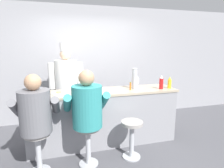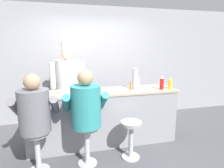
{
  "view_description": "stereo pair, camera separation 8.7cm",
  "coord_description": "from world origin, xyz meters",
  "px_view_note": "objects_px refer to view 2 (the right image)",
  "views": [
    {
      "loc": [
        -0.73,
        -2.87,
        1.77
      ],
      "look_at": [
        0.14,
        0.28,
        1.11
      ],
      "focal_mm": 30.0,
      "sensor_mm": 36.0,
      "label": 1
    },
    {
      "loc": [
        -0.64,
        -2.89,
        1.77
      ],
      "look_at": [
        0.14,
        0.28,
        1.11
      ],
      "focal_mm": 30.0,
      "sensor_mm": 36.0,
      "label": 2
    }
  ],
  "objects_px": {
    "mustard_bottle_yellow": "(170,83)",
    "cook_in_whites_near": "(68,82)",
    "diner_seated_grey": "(35,113)",
    "water_pitcher_clear": "(136,82)",
    "ketchup_bottle_red": "(162,83)",
    "hot_sauce_bottle_orange": "(130,86)",
    "breakfast_plate": "(59,93)",
    "coffee_mug_blue": "(95,88)",
    "cereal_bowl": "(45,96)",
    "empty_stool_round": "(131,134)",
    "diner_seated_teal": "(86,108)",
    "cup_stack_steel": "(135,79)"
  },
  "relations": [
    {
      "from": "coffee_mug_blue",
      "to": "cook_in_whites_near",
      "type": "distance_m",
      "value": 0.93
    },
    {
      "from": "cook_in_whites_near",
      "to": "cup_stack_steel",
      "type": "bearing_deg",
      "value": -35.29
    },
    {
      "from": "mustard_bottle_yellow",
      "to": "hot_sauce_bottle_orange",
      "type": "distance_m",
      "value": 0.76
    },
    {
      "from": "cook_in_whites_near",
      "to": "breakfast_plate",
      "type": "bearing_deg",
      "value": -99.84
    },
    {
      "from": "coffee_mug_blue",
      "to": "cereal_bowl",
      "type": "bearing_deg",
      "value": -162.01
    },
    {
      "from": "ketchup_bottle_red",
      "to": "cup_stack_steel",
      "type": "relative_size",
      "value": 0.67
    },
    {
      "from": "ketchup_bottle_red",
      "to": "hot_sauce_bottle_orange",
      "type": "distance_m",
      "value": 0.59
    },
    {
      "from": "breakfast_plate",
      "to": "cook_in_whites_near",
      "type": "height_order",
      "value": "cook_in_whites_near"
    },
    {
      "from": "diner_seated_grey",
      "to": "cereal_bowl",
      "type": "bearing_deg",
      "value": 72.94
    },
    {
      "from": "hot_sauce_bottle_orange",
      "to": "water_pitcher_clear",
      "type": "xyz_separation_m",
      "value": [
        0.2,
        0.26,
        0.03
      ]
    },
    {
      "from": "cereal_bowl",
      "to": "diner_seated_grey",
      "type": "height_order",
      "value": "diner_seated_grey"
    },
    {
      "from": "mustard_bottle_yellow",
      "to": "empty_stool_round",
      "type": "relative_size",
      "value": 0.36
    },
    {
      "from": "mustard_bottle_yellow",
      "to": "water_pitcher_clear",
      "type": "height_order",
      "value": "mustard_bottle_yellow"
    },
    {
      "from": "diner_seated_teal",
      "to": "cook_in_whites_near",
      "type": "bearing_deg",
      "value": 99.35
    },
    {
      "from": "diner_seated_grey",
      "to": "empty_stool_round",
      "type": "relative_size",
      "value": 2.31
    },
    {
      "from": "diner_seated_grey",
      "to": "water_pitcher_clear",
      "type": "bearing_deg",
      "value": 23.16
    },
    {
      "from": "mustard_bottle_yellow",
      "to": "breakfast_plate",
      "type": "height_order",
      "value": "mustard_bottle_yellow"
    },
    {
      "from": "water_pitcher_clear",
      "to": "diner_seated_teal",
      "type": "bearing_deg",
      "value": -144.75
    },
    {
      "from": "coffee_mug_blue",
      "to": "diner_seated_teal",
      "type": "relative_size",
      "value": 0.09
    },
    {
      "from": "hot_sauce_bottle_orange",
      "to": "diner_seated_grey",
      "type": "xyz_separation_m",
      "value": [
        -1.56,
        -0.5,
        -0.2
      ]
    },
    {
      "from": "breakfast_plate",
      "to": "empty_stool_round",
      "type": "distance_m",
      "value": 1.36
    },
    {
      "from": "cereal_bowl",
      "to": "coffee_mug_blue",
      "type": "xyz_separation_m",
      "value": [
        0.82,
        0.27,
        0.02
      ]
    },
    {
      "from": "coffee_mug_blue",
      "to": "breakfast_plate",
      "type": "bearing_deg",
      "value": -171.85
    },
    {
      "from": "hot_sauce_bottle_orange",
      "to": "coffee_mug_blue",
      "type": "distance_m",
      "value": 0.65
    },
    {
      "from": "cereal_bowl",
      "to": "coffee_mug_blue",
      "type": "distance_m",
      "value": 0.86
    },
    {
      "from": "ketchup_bottle_red",
      "to": "coffee_mug_blue",
      "type": "relative_size",
      "value": 2.02
    },
    {
      "from": "ketchup_bottle_red",
      "to": "water_pitcher_clear",
      "type": "height_order",
      "value": "ketchup_bottle_red"
    },
    {
      "from": "breakfast_plate",
      "to": "cereal_bowl",
      "type": "height_order",
      "value": "cereal_bowl"
    },
    {
      "from": "ketchup_bottle_red",
      "to": "cup_stack_steel",
      "type": "distance_m",
      "value": 0.5
    },
    {
      "from": "diner_seated_teal",
      "to": "empty_stool_round",
      "type": "bearing_deg",
      "value": -3.06
    },
    {
      "from": "cup_stack_steel",
      "to": "diner_seated_teal",
      "type": "height_order",
      "value": "diner_seated_teal"
    },
    {
      "from": "hot_sauce_bottle_orange",
      "to": "cup_stack_steel",
      "type": "distance_m",
      "value": 0.18
    },
    {
      "from": "mustard_bottle_yellow",
      "to": "breakfast_plate",
      "type": "bearing_deg",
      "value": 177.27
    },
    {
      "from": "cereal_bowl",
      "to": "coffee_mug_blue",
      "type": "relative_size",
      "value": 1.04
    },
    {
      "from": "water_pitcher_clear",
      "to": "breakfast_plate",
      "type": "height_order",
      "value": "water_pitcher_clear"
    },
    {
      "from": "ketchup_bottle_red",
      "to": "water_pitcher_clear",
      "type": "distance_m",
      "value": 0.5
    },
    {
      "from": "cup_stack_steel",
      "to": "empty_stool_round",
      "type": "distance_m",
      "value": 1.02
    },
    {
      "from": "water_pitcher_clear",
      "to": "cereal_bowl",
      "type": "distance_m",
      "value": 1.71
    },
    {
      "from": "diner_seated_teal",
      "to": "empty_stool_round",
      "type": "distance_m",
      "value": 0.84
    },
    {
      "from": "breakfast_plate",
      "to": "diner_seated_grey",
      "type": "height_order",
      "value": "diner_seated_grey"
    },
    {
      "from": "hot_sauce_bottle_orange",
      "to": "empty_stool_round",
      "type": "xyz_separation_m",
      "value": [
        -0.17,
        -0.53,
        -0.65
      ]
    },
    {
      "from": "mustard_bottle_yellow",
      "to": "cereal_bowl",
      "type": "bearing_deg",
      "value": -177.89
    },
    {
      "from": "diner_seated_grey",
      "to": "empty_stool_round",
      "type": "xyz_separation_m",
      "value": [
        1.4,
        -0.04,
        -0.45
      ]
    },
    {
      "from": "breakfast_plate",
      "to": "diner_seated_teal",
      "type": "xyz_separation_m",
      "value": [
        0.39,
        -0.53,
        -0.13
      ]
    },
    {
      "from": "cup_stack_steel",
      "to": "diner_seated_grey",
      "type": "xyz_separation_m",
      "value": [
        -1.67,
        -0.57,
        -0.32
      ]
    },
    {
      "from": "mustard_bottle_yellow",
      "to": "cook_in_whites_near",
      "type": "distance_m",
      "value": 2.11
    },
    {
      "from": "breakfast_plate",
      "to": "coffee_mug_blue",
      "type": "xyz_separation_m",
      "value": [
        0.61,
        0.09,
        0.03
      ]
    },
    {
      "from": "cereal_bowl",
      "to": "cook_in_whites_near",
      "type": "height_order",
      "value": "cook_in_whites_near"
    },
    {
      "from": "water_pitcher_clear",
      "to": "cook_in_whites_near",
      "type": "distance_m",
      "value": 1.46
    },
    {
      "from": "hot_sauce_bottle_orange",
      "to": "cereal_bowl",
      "type": "height_order",
      "value": "hot_sauce_bottle_orange"
    }
  ]
}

